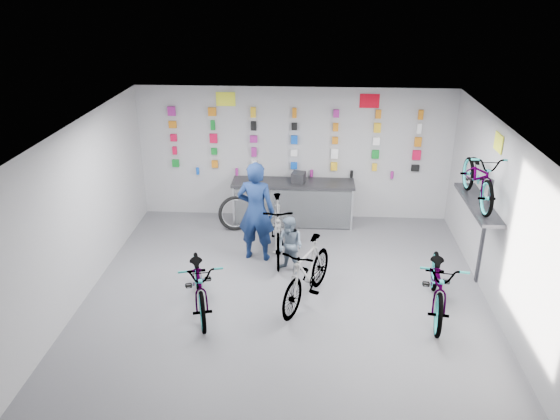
# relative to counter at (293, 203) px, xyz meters

# --- Properties ---
(floor) EXTENTS (8.00, 8.00, 0.00)m
(floor) POSITION_rel_counter_xyz_m (0.00, -3.54, -0.49)
(floor) COLOR #545359
(floor) RESTS_ON ground
(ceiling) EXTENTS (8.00, 8.00, 0.00)m
(ceiling) POSITION_rel_counter_xyz_m (0.00, -3.54, 2.51)
(ceiling) COLOR white
(ceiling) RESTS_ON wall_back
(wall_back) EXTENTS (7.00, 0.00, 7.00)m
(wall_back) POSITION_rel_counter_xyz_m (0.00, 0.46, 1.01)
(wall_back) COLOR #B1B1B3
(wall_back) RESTS_ON floor
(wall_left) EXTENTS (0.00, 8.00, 8.00)m
(wall_left) POSITION_rel_counter_xyz_m (-3.50, -3.54, 1.01)
(wall_left) COLOR #B1B1B3
(wall_left) RESTS_ON floor
(wall_right) EXTENTS (0.00, 8.00, 8.00)m
(wall_right) POSITION_rel_counter_xyz_m (3.50, -3.54, 1.01)
(wall_right) COLOR #B1B1B3
(wall_right) RESTS_ON floor
(counter) EXTENTS (2.70, 0.66, 1.00)m
(counter) POSITION_rel_counter_xyz_m (0.00, 0.00, 0.00)
(counter) COLOR black
(counter) RESTS_ON floor
(merch_wall) EXTENTS (5.57, 0.08, 1.56)m
(merch_wall) POSITION_rel_counter_xyz_m (0.03, 0.39, 1.31)
(merch_wall) COLOR #0D7B23
(merch_wall) RESTS_ON wall_back
(wall_bracket) EXTENTS (0.39, 1.90, 2.00)m
(wall_bracket) POSITION_rel_counter_xyz_m (3.33, -2.34, 0.98)
(wall_bracket) COLOR #333338
(wall_bracket) RESTS_ON wall_right
(sign_left) EXTENTS (0.42, 0.02, 0.30)m
(sign_left) POSITION_rel_counter_xyz_m (-1.50, 0.44, 2.23)
(sign_left) COLOR #F8FF2F
(sign_left) RESTS_ON wall_back
(sign_right) EXTENTS (0.42, 0.02, 0.30)m
(sign_right) POSITION_rel_counter_xyz_m (1.60, 0.44, 2.23)
(sign_right) COLOR red
(sign_right) RESTS_ON wall_back
(sign_side) EXTENTS (0.02, 0.40, 0.30)m
(sign_side) POSITION_rel_counter_xyz_m (3.48, -2.34, 2.16)
(sign_side) COLOR #F8FF2F
(sign_side) RESTS_ON wall_right
(bike_left) EXTENTS (1.21, 2.11, 1.05)m
(bike_left) POSITION_rel_counter_xyz_m (-1.41, -3.51, 0.04)
(bike_left) COLOR gray
(bike_left) RESTS_ON floor
(bike_center) EXTENTS (1.23, 1.94, 1.13)m
(bike_center) POSITION_rel_counter_xyz_m (0.37, -3.20, 0.08)
(bike_center) COLOR gray
(bike_center) RESTS_ON floor
(bike_right) EXTENTS (1.04, 2.19, 1.11)m
(bike_right) POSITION_rel_counter_xyz_m (2.54, -3.34, 0.07)
(bike_right) COLOR gray
(bike_right) RESTS_ON floor
(bike_service) EXTENTS (0.72, 2.02, 1.19)m
(bike_service) POSITION_rel_counter_xyz_m (-0.24, -1.55, 0.11)
(bike_service) COLOR gray
(bike_service) RESTS_ON floor
(bike_wall) EXTENTS (0.63, 1.80, 0.95)m
(bike_wall) POSITION_rel_counter_xyz_m (3.25, -2.34, 1.57)
(bike_wall) COLOR gray
(bike_wall) RESTS_ON wall_bracket
(clerk) EXTENTS (0.79, 0.58, 2.01)m
(clerk) POSITION_rel_counter_xyz_m (-0.65, -1.68, 0.52)
(clerk) COLOR #112350
(clerk) RESTS_ON floor
(customer) EXTENTS (0.69, 0.66, 1.12)m
(customer) POSITION_rel_counter_xyz_m (0.03, -2.20, 0.07)
(customer) COLOR slate
(customer) RESTS_ON floor
(spare_wheel) EXTENTS (0.81, 0.52, 0.77)m
(spare_wheel) POSITION_rel_counter_xyz_m (-1.25, -0.37, -0.11)
(spare_wheel) COLOR black
(spare_wheel) RESTS_ON floor
(register) EXTENTS (0.33, 0.35, 0.22)m
(register) POSITION_rel_counter_xyz_m (0.12, 0.01, 0.62)
(register) COLOR black
(register) RESTS_ON counter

